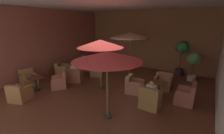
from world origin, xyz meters
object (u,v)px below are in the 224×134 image
armchair_mid_center_east (28,79)px  patron_with_friend (151,90)px  armchair_front_right_south (163,83)px  armchair_front_right_east (186,96)px  patio_umbrella_center_beige (107,57)px  armchair_front_right_west (134,87)px  potted_tree_left_corner (106,49)px  cafe_table_front_left (80,67)px  iced_drink_cup (80,64)px  open_laptop (79,64)px  patron_blue_shirt (75,69)px  patron_by_window (84,60)px  armchair_front_left_north (98,71)px  armchair_front_left_east (84,66)px  patio_umbrella_tall_red (100,44)px  cafe_table_mid_center (36,81)px  potted_tree_mid_right (193,62)px  armchair_mid_center_north (60,82)px  cafe_table_front_right (159,87)px  armchair_mid_center_south (20,94)px  armchair_front_right_north (150,100)px  armchair_front_left_west (75,76)px  patio_umbrella_near_wall (130,36)px  potted_tree_mid_left (181,51)px

armchair_mid_center_east → patron_with_friend: (6.37, 1.27, 0.42)m
armchair_front_right_south → armchair_mid_center_east: bearing=-151.2°
armchair_front_right_east → patio_umbrella_center_beige: patio_umbrella_center_beige is taller
armchair_front_right_west → potted_tree_left_corner: 6.04m
cafe_table_front_left → armchair_front_right_south: 5.09m
iced_drink_cup → open_laptop: 0.15m
patron_blue_shirt → patron_by_window: patron_by_window is taller
armchair_front_left_north → armchair_mid_center_east: armchair_mid_center_east is taller
cafe_table_front_left → armchair_front_right_west: 4.07m
armchair_front_left_east → patio_umbrella_tall_red: 4.08m
cafe_table_mid_center → potted_tree_left_corner: size_ratio=0.39×
potted_tree_mid_right → armchair_mid_center_north: bearing=-139.3°
cafe_table_front_right → armchair_mid_center_south: (-4.89, -3.57, -0.19)m
cafe_table_front_left → patron_by_window: (-0.54, 0.95, 0.22)m
armchair_front_left_east → cafe_table_mid_center: size_ratio=1.55×
armchair_front_left_east → potted_tree_left_corner: (0.17, 2.50, 0.87)m
armchair_front_right_north → iced_drink_cup: (-5.18, 1.52, 0.40)m
cafe_table_front_left → patron_by_window: 1.11m
armchair_front_right_west → armchair_front_left_north: bearing=161.0°
cafe_table_mid_center → patron_blue_shirt: patron_blue_shirt is taller
armchair_front_left_west → patio_umbrella_tall_red: (1.88, -0.01, 1.98)m
cafe_table_front_left → armchair_mid_center_south: bearing=-86.4°
iced_drink_cup → patio_umbrella_near_wall: bearing=29.9°
patio_umbrella_tall_red → iced_drink_cup: (-2.46, 1.06, -1.55)m
patron_by_window → cafe_table_front_right: bearing=-12.8°
armchair_front_right_north → armchair_front_right_south: bearing=92.7°
armchair_front_left_east → patron_by_window: 0.42m
armchair_front_left_east → potted_tree_mid_right: size_ratio=0.64×
armchair_front_left_west → open_laptop: bearing=119.4°
patio_umbrella_near_wall → open_laptop: patio_umbrella_near_wall is taller
armchair_mid_center_north → armchair_front_left_east: bearing=109.7°
potted_tree_mid_left → open_laptop: bearing=-145.6°
open_laptop → potted_tree_mid_left: bearing=34.4°
armchair_front_left_east → patio_umbrella_near_wall: bearing=11.1°
armchair_front_right_north → patron_blue_shirt: bearing=173.8°
armchair_mid_center_north → patio_umbrella_center_beige: 4.11m
armchair_front_left_west → armchair_front_right_east: armchair_front_right_east is taller
armchair_front_right_east → patron_blue_shirt: (-5.73, -0.64, 0.38)m
armchair_front_right_west → cafe_table_mid_center: size_ratio=1.34×
cafe_table_front_right → patio_umbrella_center_beige: patio_umbrella_center_beige is taller
armchair_front_left_west → patron_by_window: patron_by_window is taller
patio_umbrella_center_beige → iced_drink_cup: (-4.13, 2.93, -1.46)m
open_laptop → patron_blue_shirt: bearing=-60.5°
armchair_front_left_north → cafe_table_front_right: (4.13, -0.86, 0.16)m
potted_tree_mid_right → open_laptop: (-6.09, -2.82, -0.38)m
potted_tree_left_corner → patron_blue_shirt: size_ratio=2.57×
potted_tree_mid_left → patron_with_friend: potted_tree_mid_left is taller
armchair_front_right_south → potted_tree_mid_right: potted_tree_mid_right is taller
cafe_table_front_left → cafe_table_mid_center: bearing=-93.3°
armchair_mid_center_east → patron_blue_shirt: patron_blue_shirt is taller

